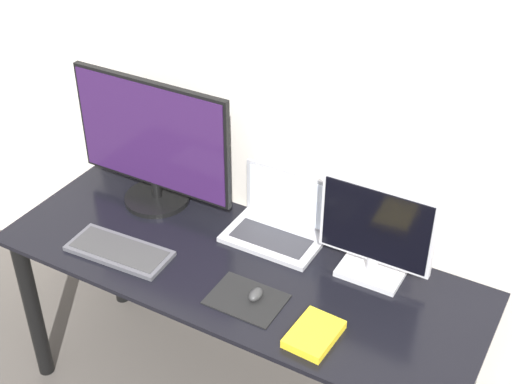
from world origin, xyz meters
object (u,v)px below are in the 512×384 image
laptop (279,221)px  mouse (256,294)px  monitor_left (153,144)px  keyboard (119,251)px  monitor_right (376,233)px  book (314,334)px

laptop → mouse: bearing=-74.1°
monitor_left → keyboard: monitor_left is taller
monitor_right → mouse: 0.44m
laptop → mouse: (0.10, -0.35, -0.04)m
keyboard → book: bearing=-2.4°
monitor_right → book: (-0.04, -0.37, -0.16)m
keyboard → mouse: bearing=3.1°
book → monitor_right: bearing=84.0°
monitor_left → laptop: bearing=4.8°
laptop → keyboard: bearing=-139.1°
keyboard → monitor_left: bearing=103.1°
laptop → mouse: size_ratio=5.46×
keyboard → mouse: (0.54, 0.03, 0.01)m
monitor_right → book: monitor_right is taller
laptop → keyboard: 0.58m
laptop → monitor_right: bearing=-6.6°
monitor_left → laptop: size_ratio=1.92×
monitor_left → monitor_right: monitor_left is taller
monitor_left → book: (0.85, -0.37, -0.24)m
monitor_right → laptop: (-0.38, 0.04, -0.12)m
laptop → keyboard: size_ratio=0.91×
monitor_right → keyboard: (-0.81, -0.33, -0.16)m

